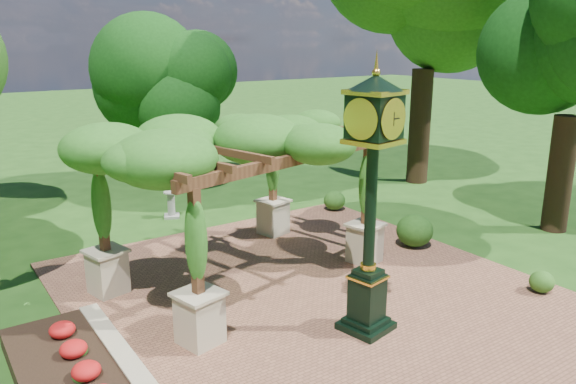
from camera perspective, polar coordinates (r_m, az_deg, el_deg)
ground at (r=12.02m, az=6.90°, el=-12.82°), size 120.00×120.00×0.00m
brick_plaza at (r=12.69m, az=3.89°, el=-11.04°), size 10.00×12.00×0.04m
border_wall at (r=10.31m, az=-15.75°, el=-17.20°), size 0.35×5.00×0.40m
pedestal_clock at (r=10.55m, az=8.51°, el=0.90°), size 1.18×1.18×5.10m
pergola at (r=12.98m, az=-4.69°, el=4.69°), size 7.07×5.32×3.98m
sundial at (r=18.66m, az=-11.77°, el=-1.42°), size 0.63×0.63×0.87m
shrub_front at (r=14.20m, az=24.38°, el=-8.30°), size 0.67×0.67×0.50m
shrub_mid at (r=16.03m, az=12.75°, el=-3.82°), size 1.23×1.23×0.91m
shrub_back at (r=19.03m, az=4.74°, el=-0.86°), size 0.94×0.94×0.65m
tree_north at (r=22.48m, az=-10.75°, el=10.67°), size 3.97×3.97×5.72m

